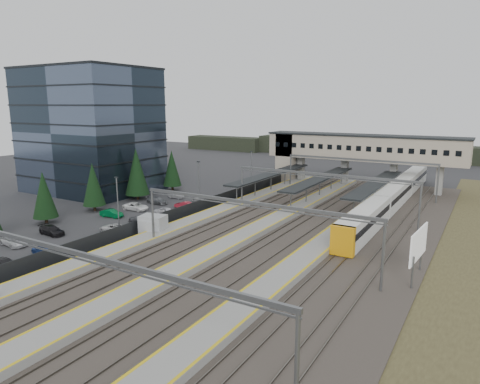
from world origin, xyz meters
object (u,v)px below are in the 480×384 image
Objects in this scene: relay_cabin_near at (153,225)px; relay_cabin_far at (151,228)px; office_building at (90,130)px; footbridge at (349,150)px; billboard at (419,246)px; train at (394,196)px.

relay_cabin_near is 0.53m from relay_cabin_far.
office_building is at bearing 151.32° from relay_cabin_near.
footbridge is 49.94m from billboard.
footbridge is at bearing 75.55° from relay_cabin_far.
office_building is 37.71m from relay_cabin_far.
train is at bearing -49.55° from footbridge.
train is (12.30, -14.42, -5.95)m from footbridge.
office_building is at bearing -145.53° from footbridge.
train is at bearing 53.17° from relay_cabin_near.
office_building is 0.42× the size of train.
train is (24.58, 33.24, 0.88)m from relay_cabin_far.
office_building is at bearing -164.46° from train.
train is 9.24× the size of billboard.
billboard is at bearing -74.83° from train.
relay_cabin_far is 49.69m from footbridge.
relay_cabin_far is at bearing -94.35° from relay_cabin_near.
footbridge is at bearing 114.54° from billboard.
relay_cabin_far is (-0.03, -0.46, -0.26)m from relay_cabin_near.
footbridge is 19.87m from train.
relay_cabin_near is at bearing -28.68° from office_building.
office_building reaches higher than relay_cabin_far.
train is (56.00, 15.57, -10.21)m from office_building.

